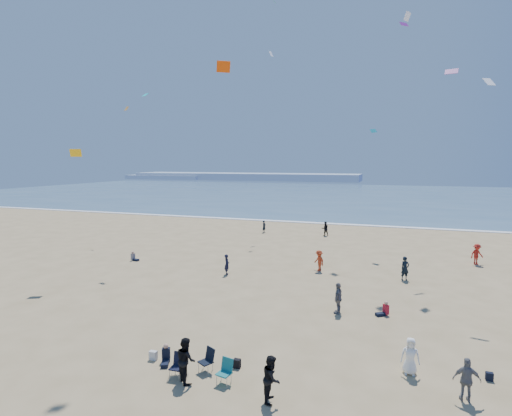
% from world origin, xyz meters
% --- Properties ---
extents(ground, '(220.00, 220.00, 0.00)m').
position_xyz_m(ground, '(0.00, 0.00, 0.00)').
color(ground, tan).
rests_on(ground, ground).
extents(ocean, '(220.00, 100.00, 0.06)m').
position_xyz_m(ocean, '(0.00, 95.00, 0.03)').
color(ocean, '#476B84').
rests_on(ocean, ground).
extents(surf_line, '(220.00, 1.20, 0.08)m').
position_xyz_m(surf_line, '(0.00, 45.00, 0.04)').
color(surf_line, white).
rests_on(surf_line, ground).
extents(headland_far, '(110.00, 20.00, 3.20)m').
position_xyz_m(headland_far, '(-60.00, 170.00, 1.60)').
color(headland_far, '#7A8EA8').
rests_on(headland_far, ground).
extents(headland_near, '(40.00, 14.00, 2.00)m').
position_xyz_m(headland_near, '(-100.00, 165.00, 1.00)').
color(headland_near, '#7A8EA8').
rests_on(headland_near, ground).
extents(standing_flyers, '(36.93, 34.70, 1.83)m').
position_xyz_m(standing_flyers, '(5.56, 13.60, 0.86)').
color(standing_flyers, '#AA2018').
rests_on(standing_flyers, ground).
extents(seated_group, '(22.67, 26.62, 0.84)m').
position_xyz_m(seated_group, '(0.47, 3.70, 0.42)').
color(seated_group, silver).
rests_on(seated_group, ground).
extents(chair_cluster, '(2.67, 1.52, 1.00)m').
position_xyz_m(chair_cluster, '(1.59, 2.42, 0.50)').
color(chair_cluster, black).
rests_on(chair_cluster, ground).
extents(white_tote, '(0.35, 0.20, 0.40)m').
position_xyz_m(white_tote, '(-1.17, 3.07, 0.20)').
color(white_tote, silver).
rests_on(white_tote, ground).
extents(black_backpack, '(0.30, 0.22, 0.38)m').
position_xyz_m(black_backpack, '(2.64, 3.65, 0.19)').
color(black_backpack, black).
rests_on(black_backpack, ground).
extents(navy_bag, '(0.28, 0.18, 0.34)m').
position_xyz_m(navy_bag, '(12.68, 6.05, 0.17)').
color(navy_bag, black).
rests_on(navy_bag, ground).
extents(kites_aloft, '(48.14, 40.24, 28.57)m').
position_xyz_m(kites_aloft, '(10.27, 13.46, 13.45)').
color(kites_aloft, orange).
rests_on(kites_aloft, ground).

